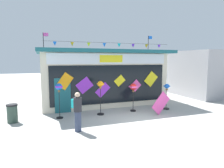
% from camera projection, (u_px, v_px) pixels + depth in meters
% --- Properties ---
extents(ground_plane, '(80.00, 80.00, 0.00)m').
position_uv_depth(ground_plane, '(138.00, 122.00, 9.61)').
color(ground_plane, '#ADAAA5').
extents(kite_shop_building, '(8.54, 5.12, 4.85)m').
position_uv_depth(kite_shop_building, '(101.00, 76.00, 14.16)').
color(kite_shop_building, beige).
rests_on(kite_shop_building, ground_plane).
extents(wind_spinner_far_left, '(0.35, 0.35, 1.83)m').
position_uv_depth(wind_spinner_far_left, '(59.00, 91.00, 10.11)').
color(wind_spinner_far_left, black).
rests_on(wind_spinner_far_left, ground_plane).
extents(wind_spinner_left, '(0.38, 0.38, 1.88)m').
position_uv_depth(wind_spinner_left, '(100.00, 90.00, 10.80)').
color(wind_spinner_left, black).
rests_on(wind_spinner_left, ground_plane).
extents(wind_spinner_center_left, '(0.40, 0.40, 1.65)m').
position_uv_depth(wind_spinner_center_left, '(133.00, 89.00, 11.55)').
color(wind_spinner_center_left, black).
rests_on(wind_spinner_center_left, ground_plane).
extents(wind_spinner_center_right, '(0.39, 0.39, 1.58)m').
position_uv_depth(wind_spinner_center_right, '(167.00, 92.00, 12.09)').
color(wind_spinner_center_right, black).
rests_on(wind_spinner_center_right, ground_plane).
extents(person_near_camera, '(0.42, 0.48, 1.68)m').
position_uv_depth(person_near_camera, '(77.00, 111.00, 8.32)').
color(person_near_camera, '#333D56').
rests_on(person_near_camera, ground_plane).
extents(trash_bin, '(0.52, 0.52, 0.91)m').
position_uv_depth(trash_bin, '(12.00, 113.00, 9.53)').
color(trash_bin, '#2D4238').
rests_on(trash_bin, ground_plane).
extents(display_kite_on_ground, '(1.28, 0.22, 1.28)m').
position_uv_depth(display_kite_on_ground, '(161.00, 103.00, 10.97)').
color(display_kite_on_ground, '#EA4CA3').
rests_on(display_kite_on_ground, ground_plane).
extents(neighbour_building, '(6.85, 6.06, 3.77)m').
position_uv_depth(neighbour_building, '(210.00, 73.00, 17.93)').
color(neighbour_building, '#99999E').
rests_on(neighbour_building, ground_plane).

